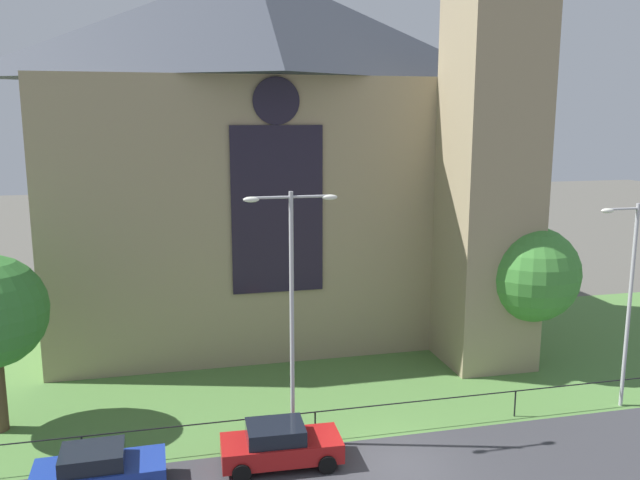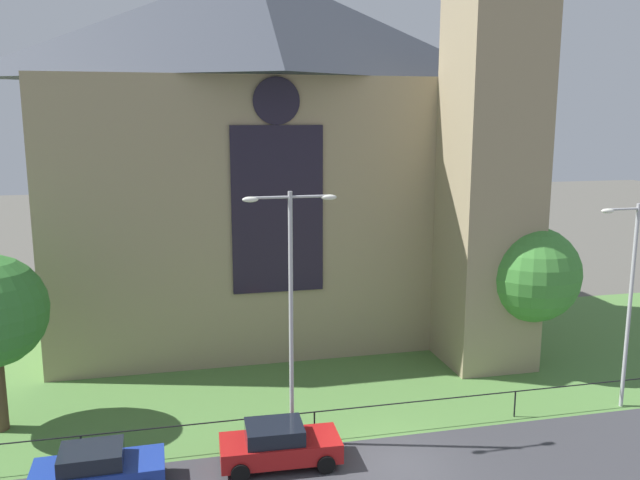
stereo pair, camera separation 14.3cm
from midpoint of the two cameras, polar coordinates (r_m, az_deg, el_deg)
The scene contains 9 objects.
ground at distance 33.34m, azimuth 1.03°, elevation -10.60°, with size 160.00×160.00×0.00m, color #56544C.
grass_verge at distance 31.55m, azimuth 1.93°, elevation -11.88°, with size 120.00×20.00×0.01m, color #517F3D.
church_building at distance 36.61m, azimuth -3.83°, elevation 7.79°, with size 23.20×16.20×26.00m.
iron_railing at distance 25.73m, azimuth -0.33°, elevation -14.93°, with size 33.59×0.07×1.13m.
tree_right_near at distance 32.92m, azimuth 18.01°, elevation -2.90°, with size 4.58×4.58×7.01m.
streetlamp_near at distance 23.74m, azimuth -2.37°, elevation -4.38°, with size 3.37×0.26×9.52m.
streetlamp_far at distance 29.84m, azimuth 25.55°, elevation -3.22°, with size 3.37×0.26×8.66m.
parked_car_blue at distance 23.84m, azimuth -18.58°, elevation -18.37°, with size 4.23×2.08×1.51m.
parked_car_red at distance 24.24m, azimuth -3.41°, elevation -17.28°, with size 4.26×2.15×1.51m.
Camera 2 is at (-7.51, -20.15, 12.10)m, focal length 36.91 mm.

